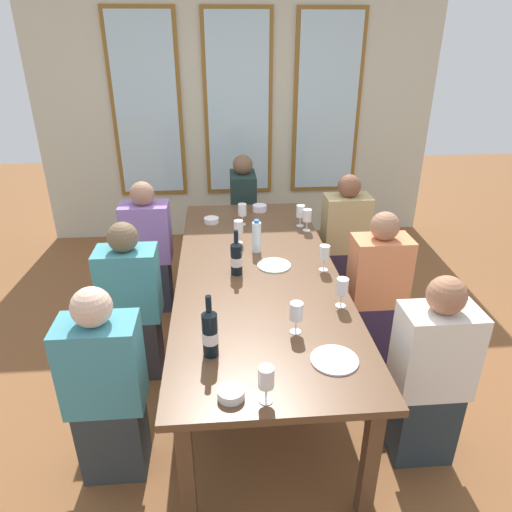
% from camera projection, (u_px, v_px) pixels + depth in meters
% --- Properties ---
extents(ground_plane, '(12.00, 12.00, 0.00)m').
position_uv_depth(ground_plane, '(257.00, 361.00, 3.35)').
color(ground_plane, brown).
extents(back_wall_with_windows, '(4.23, 0.10, 2.90)m').
position_uv_depth(back_wall_with_windows, '(238.00, 105.00, 4.92)').
color(back_wall_with_windows, beige).
rests_on(back_wall_with_windows, ground).
extents(dining_table, '(1.03, 2.59, 0.74)m').
position_uv_depth(dining_table, '(257.00, 279.00, 3.06)').
color(dining_table, brown).
rests_on(dining_table, ground).
extents(white_plate_0, '(0.22, 0.22, 0.01)m').
position_uv_depth(white_plate_0, '(274.00, 265.00, 3.09)').
color(white_plate_0, white).
rests_on(white_plate_0, dining_table).
extents(white_plate_1, '(0.23, 0.23, 0.01)m').
position_uv_depth(white_plate_1, '(334.00, 360.00, 2.19)').
color(white_plate_1, white).
rests_on(white_plate_1, dining_table).
extents(wine_bottle_0, '(0.08, 0.08, 0.32)m').
position_uv_depth(wine_bottle_0, '(210.00, 333.00, 2.18)').
color(wine_bottle_0, black).
rests_on(wine_bottle_0, dining_table).
extents(wine_bottle_1, '(0.08, 0.08, 0.30)m').
position_uv_depth(wine_bottle_1, '(236.00, 258.00, 2.94)').
color(wine_bottle_1, black).
rests_on(wine_bottle_1, dining_table).
extents(tasting_bowl_0, '(0.12, 0.12, 0.05)m').
position_uv_depth(tasting_bowl_0, '(260.00, 208.00, 4.03)').
color(tasting_bowl_0, white).
rests_on(tasting_bowl_0, dining_table).
extents(tasting_bowl_1, '(0.12, 0.12, 0.04)m').
position_uv_depth(tasting_bowl_1, '(231.00, 393.00, 1.96)').
color(tasting_bowl_1, white).
rests_on(tasting_bowl_1, dining_table).
extents(tasting_bowl_2, '(0.12, 0.12, 0.04)m').
position_uv_depth(tasting_bowl_2, '(211.00, 220.00, 3.79)').
color(tasting_bowl_2, white).
rests_on(tasting_bowl_2, dining_table).
extents(water_bottle, '(0.06, 0.06, 0.24)m').
position_uv_depth(water_bottle, '(257.00, 237.00, 3.24)').
color(water_bottle, white).
rests_on(water_bottle, dining_table).
extents(wine_glass_0, '(0.07, 0.07, 0.17)m').
position_uv_depth(wine_glass_0, '(242.00, 210.00, 3.71)').
color(wine_glass_0, white).
rests_on(wine_glass_0, dining_table).
extents(wine_glass_1, '(0.07, 0.07, 0.17)m').
position_uv_depth(wine_glass_1, '(307.00, 216.00, 3.59)').
color(wine_glass_1, white).
rests_on(wine_glass_1, dining_table).
extents(wine_glass_2, '(0.07, 0.07, 0.17)m').
position_uv_depth(wine_glass_2, '(266.00, 379.00, 1.90)').
color(wine_glass_2, white).
rests_on(wine_glass_2, dining_table).
extents(wine_glass_3, '(0.07, 0.07, 0.17)m').
position_uv_depth(wine_glass_3, '(296.00, 313.00, 2.35)').
color(wine_glass_3, white).
rests_on(wine_glass_3, dining_table).
extents(wine_glass_4, '(0.07, 0.07, 0.17)m').
position_uv_depth(wine_glass_4, '(324.00, 254.00, 2.99)').
color(wine_glass_4, white).
rests_on(wine_glass_4, dining_table).
extents(wine_glass_5, '(0.07, 0.07, 0.17)m').
position_uv_depth(wine_glass_5, '(342.00, 287.00, 2.58)').
color(wine_glass_5, white).
rests_on(wine_glass_5, dining_table).
extents(wine_glass_6, '(0.07, 0.07, 0.17)m').
position_uv_depth(wine_glass_6, '(301.00, 212.00, 3.68)').
color(wine_glass_6, white).
rests_on(wine_glass_6, dining_table).
extents(wine_glass_7, '(0.07, 0.07, 0.17)m').
position_uv_depth(wine_glass_7, '(239.00, 228.00, 3.38)').
color(wine_glass_7, white).
rests_on(wine_glass_7, dining_table).
extents(seated_person_0, '(0.38, 0.24, 1.11)m').
position_uv_depth(seated_person_0, '(148.00, 251.00, 3.81)').
color(seated_person_0, '#2D2E3C').
rests_on(seated_person_0, ground).
extents(seated_person_1, '(0.38, 0.24, 1.11)m').
position_uv_depth(seated_person_1, '(344.00, 241.00, 3.99)').
color(seated_person_1, '#31273F').
rests_on(seated_person_1, ground).
extents(seated_person_2, '(0.38, 0.24, 1.11)m').
position_uv_depth(seated_person_2, '(132.00, 306.00, 3.04)').
color(seated_person_2, '#2E292F').
rests_on(seated_person_2, ground).
extents(seated_person_3, '(0.38, 0.24, 1.11)m').
position_uv_depth(seated_person_3, '(377.00, 292.00, 3.20)').
color(seated_person_3, '#2F2241').
rests_on(seated_person_3, ground).
extents(seated_person_4, '(0.38, 0.24, 1.11)m').
position_uv_depth(seated_person_4, '(106.00, 391.00, 2.32)').
color(seated_person_4, '#2F3639').
rests_on(seated_person_4, ground).
extents(seated_person_5, '(0.38, 0.24, 1.11)m').
position_uv_depth(seated_person_5, '(430.00, 377.00, 2.41)').
color(seated_person_5, '#263138').
rests_on(seated_person_5, ground).
extents(seated_person_6, '(0.24, 0.38, 1.11)m').
position_uv_depth(seated_person_6, '(243.00, 213.00, 4.60)').
color(seated_person_6, '#2B3337').
rests_on(seated_person_6, ground).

